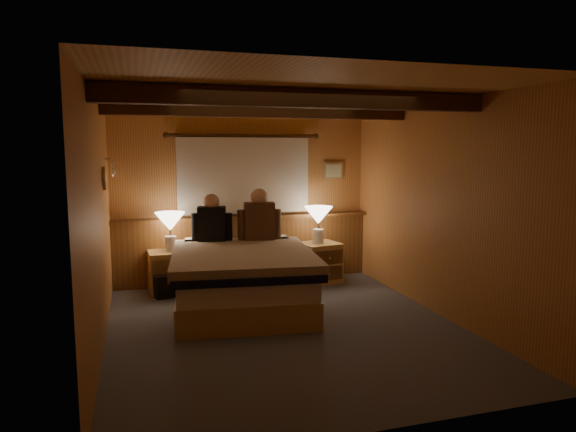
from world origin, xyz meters
name	(u,v)px	position (x,y,z in m)	size (l,w,h in m)	color
floor	(285,327)	(0.00, 0.00, 0.00)	(4.20, 4.20, 0.00)	#4F535E
ceiling	(285,95)	(0.00, 0.00, 2.40)	(4.20, 4.20, 0.00)	#DFA453
wall_back	(243,197)	(0.00, 2.10, 1.20)	(3.60, 3.60, 0.00)	#C08945
wall_left	(98,222)	(-1.80, 0.00, 1.20)	(4.20, 4.20, 0.00)	#C08945
wall_right	(439,209)	(1.80, 0.00, 1.20)	(4.20, 4.20, 0.00)	#C08945
wall_front	(377,255)	(0.00, -2.10, 1.20)	(3.60, 3.60, 0.00)	#C08945
wainscot	(245,247)	(0.00, 2.04, 0.49)	(3.60, 0.23, 0.94)	brown
curtain_window	(244,174)	(0.00, 2.03, 1.52)	(2.18, 0.09, 1.11)	#3F260F
ceiling_beams	(281,105)	(0.00, 0.15, 2.31)	(3.60, 1.65, 0.16)	#3F260F
coat_rail	(112,166)	(-1.72, 1.58, 1.67)	(0.05, 0.55, 0.24)	silver
framed_print	(333,171)	(1.35, 2.08, 1.55)	(0.30, 0.04, 0.25)	#A38051
bed	(242,277)	(-0.29, 0.81, 0.36)	(1.79, 2.21, 0.70)	tan
nightstand_left	(168,272)	(-1.08, 1.75, 0.27)	(0.52, 0.47, 0.54)	tan
nightstand_right	(320,262)	(1.00, 1.66, 0.28)	(0.58, 0.54, 0.56)	tan
lamp_left	(170,224)	(-1.04, 1.77, 0.90)	(0.39, 0.39, 0.51)	silver
lamp_right	(318,217)	(0.97, 1.65, 0.92)	(0.39, 0.39, 0.52)	silver
person_left	(212,222)	(-0.53, 1.52, 0.94)	(0.51, 0.28, 0.63)	black
person_right	(259,219)	(0.07, 1.44, 0.97)	(0.57, 0.27, 0.69)	#4E321F
duffel_bag	(172,283)	(-1.06, 1.59, 0.15)	(0.54, 0.41, 0.34)	black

